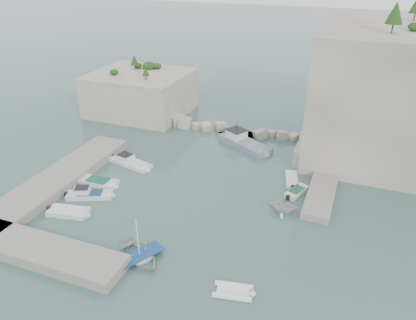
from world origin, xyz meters
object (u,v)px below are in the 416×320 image
(motorboat_a, at_px, (131,165))
(tender_east_a, at_px, (282,211))
(rowboat, at_px, (140,259))
(inflatable_dinghy, at_px, (233,293))
(motorboat_d, at_px, (90,197))
(motorboat_e, at_px, (69,214))
(tender_east_b, at_px, (296,194))
(work_boat, at_px, (244,146))
(tender_east_c, at_px, (292,181))
(tender_east_d, at_px, (311,164))
(motorboat_c, at_px, (99,184))

(motorboat_a, bearing_deg, tender_east_a, 4.06)
(rowboat, xyz_separation_m, inflatable_dinghy, (9.33, -0.82, 0.00))
(motorboat_d, relative_size, inflatable_dinghy, 1.61)
(motorboat_e, distance_m, rowboat, 11.44)
(tender_east_b, distance_m, work_boat, 14.13)
(tender_east_c, relative_size, work_boat, 0.46)
(motorboat_d, bearing_deg, rowboat, -57.86)
(motorboat_e, bearing_deg, tender_east_d, 32.74)
(motorboat_c, bearing_deg, inflatable_dinghy, -28.38)
(motorboat_e, bearing_deg, rowboat, -29.05)
(motorboat_a, distance_m, motorboat_c, 5.91)
(motorboat_e, xyz_separation_m, motorboat_d, (0.08, 3.72, 0.00))
(motorboat_c, distance_m, tender_east_a, 22.37)
(motorboat_a, relative_size, work_boat, 0.71)
(motorboat_c, height_order, motorboat_d, motorboat_d)
(rowboat, relative_size, inflatable_dinghy, 1.41)
(motorboat_a, bearing_deg, motorboat_c, -86.69)
(motorboat_d, distance_m, tender_east_a, 22.02)
(rowboat, distance_m, tender_east_b, 20.26)
(inflatable_dinghy, bearing_deg, tender_east_b, 72.69)
(motorboat_c, relative_size, tender_east_d, 1.19)
(rowboat, relative_size, tender_east_d, 1.11)
(motorboat_c, bearing_deg, rowboat, -41.95)
(motorboat_a, relative_size, tender_east_c, 1.55)
(motorboat_e, distance_m, work_boat, 26.81)
(motorboat_a, distance_m, tender_east_d, 24.24)
(rowboat, height_order, inflatable_dinghy, rowboat)
(tender_east_a, xyz_separation_m, tender_east_c, (-0.28, 6.87, 0.00))
(tender_east_c, bearing_deg, tender_east_b, -171.53)
(rowboat, bearing_deg, motorboat_e, 100.69)
(motorboat_e, distance_m, tender_east_a, 23.25)
(motorboat_e, bearing_deg, inflatable_dinghy, -22.98)
(motorboat_e, distance_m, tender_east_d, 31.28)
(tender_east_b, bearing_deg, tender_east_c, 42.34)
(tender_east_a, height_order, tender_east_b, tender_east_a)
(tender_east_b, height_order, work_boat, work_boat)
(motorboat_d, bearing_deg, motorboat_c, 82.84)
(motorboat_c, bearing_deg, tender_east_c, 22.11)
(tender_east_d, distance_m, work_boat, 10.22)
(tender_east_b, bearing_deg, rowboat, 166.12)
(motorboat_d, distance_m, tender_east_b, 24.10)
(tender_east_c, distance_m, tender_east_d, 5.87)
(motorboat_a, distance_m, inflatable_dinghy, 26.11)
(inflatable_dinghy, xyz_separation_m, tender_east_a, (1.30, 13.37, 0.00))
(inflatable_dinghy, distance_m, work_boat, 28.98)
(motorboat_d, distance_m, tender_east_c, 24.32)
(motorboat_e, height_order, tender_east_d, tender_east_d)
(motorboat_e, relative_size, motorboat_c, 0.89)
(work_boat, bearing_deg, motorboat_d, -93.02)
(tender_east_d, bearing_deg, tender_east_a, 178.76)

